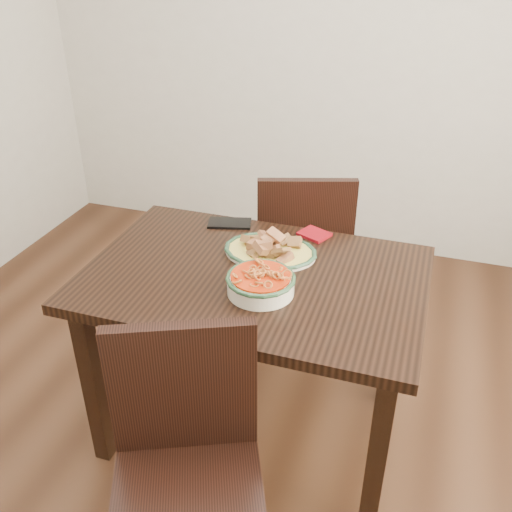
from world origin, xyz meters
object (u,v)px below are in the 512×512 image
(chair_near, at_px, (187,459))
(fish_plate, at_px, (270,244))
(dining_table, at_px, (254,297))
(chair_far, at_px, (303,249))
(noodle_bowl, at_px, (261,281))
(smartphone, at_px, (230,223))

(chair_near, height_order, fish_plate, chair_near)
(dining_table, bearing_deg, chair_far, 88.35)
(chair_near, xyz_separation_m, fish_plate, (0.01, 0.76, 0.30))
(chair_near, distance_m, fish_plate, 0.82)
(fish_plate, bearing_deg, dining_table, -95.09)
(chair_far, relative_size, chair_near, 1.00)
(noodle_bowl, bearing_deg, dining_table, 118.85)
(dining_table, height_order, noodle_bowl, noodle_bowl)
(dining_table, height_order, smartphone, smartphone)
(dining_table, xyz_separation_m, noodle_bowl, (0.06, -0.10, 0.14))
(fish_plate, relative_size, smartphone, 1.97)
(dining_table, bearing_deg, noodle_bowl, -61.15)
(dining_table, relative_size, noodle_bowl, 5.08)
(chair_far, xyz_separation_m, chair_near, (-0.02, -1.27, 0.00))
(chair_near, xyz_separation_m, smartphone, (-0.22, 0.94, 0.26))
(dining_table, distance_m, noodle_bowl, 0.19)
(smartphone, bearing_deg, chair_far, 39.95)
(chair_near, height_order, noodle_bowl, chair_near)
(chair_near, bearing_deg, noodle_bowl, 60.00)
(chair_far, bearing_deg, fish_plate, 71.61)
(noodle_bowl, relative_size, smartphone, 1.35)
(dining_table, xyz_separation_m, fish_plate, (0.01, 0.15, 0.15))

